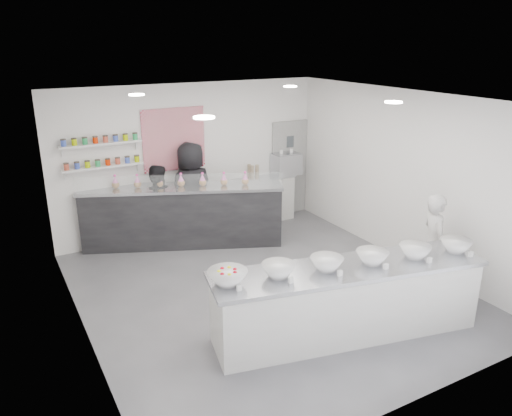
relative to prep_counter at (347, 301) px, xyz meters
The scene contains 26 objects.
floor 1.68m from the prep_counter, 101.62° to the left, with size 6.00×6.00×0.00m, color #515156.
ceiling 2.97m from the prep_counter, 101.62° to the left, with size 6.00×6.00×0.00m, color white.
back_wall 4.69m from the prep_counter, 94.05° to the left, with size 5.50×5.50×0.00m, color white.
left_wall 3.59m from the prep_counter, 152.90° to the left, with size 6.00×6.00×0.00m, color white.
right_wall 3.06m from the prep_counter, 32.95° to the left, with size 6.00×6.00×0.00m, color white.
back_door 4.98m from the prep_counter, 66.49° to the left, with size 0.88×0.04×2.10m, color gray.
pattern_panel 4.82m from the prep_counter, 98.42° to the left, with size 1.25×0.03×1.20m, color #AB0223.
jar_shelf_lower 5.05m from the prep_counter, 114.87° to the left, with size 1.45×0.22×0.04m, color silver.
jar_shelf_upper 5.16m from the prep_counter, 114.87° to the left, with size 1.45×0.22×0.04m, color silver.
preserve_jars 5.10m from the prep_counter, 114.97° to the left, with size 1.45×0.10×0.56m, color #BF4C34, non-canonical shape.
downlight_0 3.07m from the prep_counter, 161.61° to the left, with size 0.24×0.24×0.02m, color white.
downlight_1 2.76m from the prep_counter, 28.02° to the left, with size 0.24×0.24×0.02m, color white.
downlight_2 4.38m from the prep_counter, 118.51° to the left, with size 0.24×0.24×0.02m, color white.
downlight_3 4.17m from the prep_counter, 71.26° to the left, with size 0.24×0.24×0.02m, color white.
prep_counter is the anchor object (origin of this frame).
back_bar 4.04m from the prep_counter, 101.20° to the left, with size 3.77×0.69×1.17m, color black.
sneeze_guard 3.87m from the prep_counter, 104.04° to the left, with size 3.72×0.02×0.32m, color white.
espresso_ledge 4.52m from the prep_counter, 74.26° to the left, with size 1.32×0.42×0.98m, color beige.
espresso_machine 4.75m from the prep_counter, 67.80° to the left, with size 0.59×0.41×0.45m, color #93969E.
cup_stacks 4.50m from the prep_counter, 77.58° to the left, with size 0.24×0.24×0.31m, color tan, non-canonical shape.
prep_bowls 0.59m from the prep_counter, 90.00° to the left, with size 3.68×0.53×0.17m, color white, non-canonical shape.
label_cards 0.76m from the prep_counter, 78.08° to the right, with size 3.31×0.04×0.07m, color white, non-canonical shape.
cookie_bags 4.12m from the prep_counter, 101.20° to the left, with size 2.54×0.14×0.26m, color #FF71D0, non-canonical shape.
woman_prep 1.98m from the prep_counter, ahead, with size 0.58×0.38×1.60m, color beige.
staff_left 4.39m from the prep_counter, 105.81° to the left, with size 0.77×0.60×1.58m, color black.
staff_right 4.27m from the prep_counter, 96.52° to the left, with size 0.95×0.62×1.94m, color black.
Camera 1 is at (-3.58, -6.11, 3.82)m, focal length 35.00 mm.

